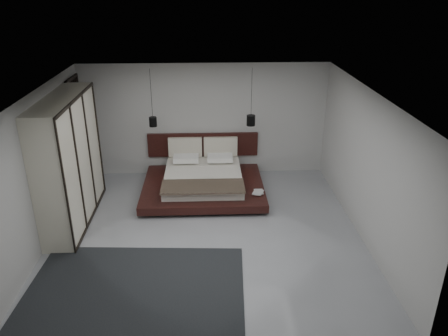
{
  "coord_description": "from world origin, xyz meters",
  "views": [
    {
      "loc": [
        0.04,
        -7.36,
        4.62
      ],
      "look_at": [
        0.4,
        1.2,
        0.89
      ],
      "focal_mm": 35.0,
      "sensor_mm": 36.0,
      "label": 1
    }
  ],
  "objects_px": {
    "pendant_left": "(153,122)",
    "pendant_right": "(251,120)",
    "lattice_screen": "(79,133)",
    "wardrobe": "(69,161)",
    "bed": "(203,180)",
    "rug": "(134,292)"
  },
  "relations": [
    {
      "from": "lattice_screen",
      "to": "pendant_left",
      "type": "xyz_separation_m",
      "value": [
        1.76,
        -0.11,
        0.29
      ]
    },
    {
      "from": "lattice_screen",
      "to": "pendant_left",
      "type": "height_order",
      "value": "pendant_left"
    },
    {
      "from": "pendant_left",
      "to": "wardrobe",
      "type": "xyz_separation_m",
      "value": [
        -1.51,
        -1.61,
        -0.3
      ]
    },
    {
      "from": "rug",
      "to": "pendant_right",
      "type": "bearing_deg",
      "value": 61.1
    },
    {
      "from": "rug",
      "to": "pendant_left",
      "type": "bearing_deg",
      "value": 90.48
    },
    {
      "from": "pendant_left",
      "to": "wardrobe",
      "type": "distance_m",
      "value": 2.23
    },
    {
      "from": "lattice_screen",
      "to": "pendant_right",
      "type": "xyz_separation_m",
      "value": [
        4.02,
        -0.11,
        0.29
      ]
    },
    {
      "from": "pendant_left",
      "to": "pendant_right",
      "type": "distance_m",
      "value": 2.27
    },
    {
      "from": "bed",
      "to": "wardrobe",
      "type": "distance_m",
      "value": 3.06
    },
    {
      "from": "lattice_screen",
      "to": "wardrobe",
      "type": "xyz_separation_m",
      "value": [
        0.25,
        -1.72,
        -0.01
      ]
    },
    {
      "from": "bed",
      "to": "rug",
      "type": "distance_m",
      "value": 3.78
    },
    {
      "from": "bed",
      "to": "rug",
      "type": "xyz_separation_m",
      "value": [
        -1.1,
        -3.61,
        -0.28
      ]
    },
    {
      "from": "wardrobe",
      "to": "rug",
      "type": "bearing_deg",
      "value": -57.62
    },
    {
      "from": "lattice_screen",
      "to": "pendant_left",
      "type": "bearing_deg",
      "value": -3.55
    },
    {
      "from": "bed",
      "to": "wardrobe",
      "type": "height_order",
      "value": "wardrobe"
    },
    {
      "from": "rug",
      "to": "bed",
      "type": "bearing_deg",
      "value": 73.07
    },
    {
      "from": "pendant_left",
      "to": "lattice_screen",
      "type": "bearing_deg",
      "value": 176.45
    },
    {
      "from": "pendant_right",
      "to": "bed",
      "type": "bearing_deg",
      "value": -159.09
    },
    {
      "from": "lattice_screen",
      "to": "wardrobe",
      "type": "height_order",
      "value": "lattice_screen"
    },
    {
      "from": "lattice_screen",
      "to": "bed",
      "type": "bearing_deg",
      "value": -10.61
    },
    {
      "from": "bed",
      "to": "wardrobe",
      "type": "xyz_separation_m",
      "value": [
        -2.64,
        -1.18,
        1.0
      ]
    },
    {
      "from": "lattice_screen",
      "to": "pendant_right",
      "type": "height_order",
      "value": "pendant_right"
    }
  ]
}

